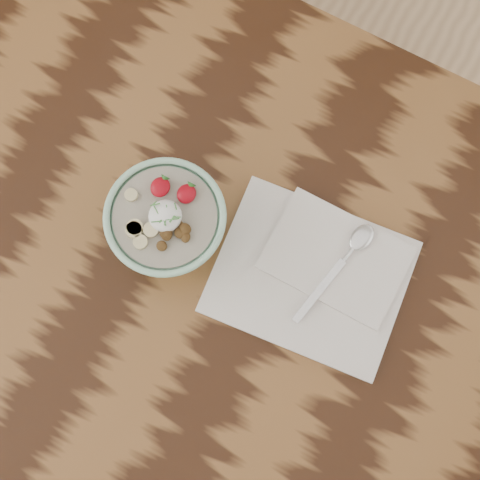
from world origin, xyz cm
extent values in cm
cube|color=black|center=(0.00, 0.00, 73.00)|extent=(160.00, 90.00, 4.00)
cylinder|color=#9FD6B5|center=(4.07, 0.52, 75.55)|extent=(7.64, 7.64, 1.09)
torus|color=#9FD6B5|center=(4.07, 0.52, 84.46)|extent=(17.37, 17.37, 1.00)
cylinder|color=#A29B86|center=(4.07, 0.52, 83.91)|extent=(14.73, 14.73, 0.91)
ellipsoid|color=white|center=(4.29, 0.47, 85.27)|extent=(4.67, 4.67, 2.57)
ellipsoid|color=maroon|center=(5.31, 4.68, 85.10)|extent=(2.66, 2.93, 1.46)
cone|color=#286623|center=(5.31, 5.88, 85.40)|extent=(1.40, 1.03, 1.52)
ellipsoid|color=maroon|center=(1.60, 3.78, 85.12)|extent=(2.74, 3.02, 1.51)
cone|color=#286623|center=(1.60, 5.02, 85.42)|extent=(1.40, 1.03, 1.52)
cylinder|color=beige|center=(2.98, -4.31, 84.77)|extent=(2.03, 2.03, 0.70)
cylinder|color=beige|center=(-1.52, 0.93, 84.77)|extent=(1.86, 1.86, 0.70)
cylinder|color=beige|center=(1.33, -3.24, 84.77)|extent=(2.36, 2.36, 0.70)
cylinder|color=beige|center=(1.26, -2.85, 84.77)|extent=(2.32, 2.32, 0.70)
cylinder|color=beige|center=(3.41, -2.10, 84.77)|extent=(2.16, 2.16, 0.70)
ellipsoid|color=brown|center=(6.55, 0.45, 84.76)|extent=(1.34, 1.41, 0.56)
ellipsoid|color=brown|center=(7.29, -0.64, 84.91)|extent=(2.14, 2.15, 0.80)
ellipsoid|color=brown|center=(5.48, -1.78, 84.92)|extent=(1.64, 1.30, 1.16)
ellipsoid|color=brown|center=(7.58, 0.25, 84.98)|extent=(2.14, 1.99, 1.37)
ellipsoid|color=brown|center=(7.16, -0.68, 84.94)|extent=(2.17, 2.13, 0.90)
ellipsoid|color=brown|center=(7.46, -0.50, 84.86)|extent=(1.80, 1.70, 0.89)
ellipsoid|color=brown|center=(5.80, -1.86, 84.85)|extent=(1.68, 1.70, 0.91)
ellipsoid|color=brown|center=(5.88, -3.41, 84.91)|extent=(2.04, 1.99, 0.80)
ellipsoid|color=brown|center=(8.21, -0.79, 84.91)|extent=(1.62, 1.83, 0.96)
ellipsoid|color=brown|center=(5.63, -1.43, 84.98)|extent=(2.25, 2.14, 1.25)
cylinder|color=#418337|center=(2.31, 1.08, 86.37)|extent=(0.48, 0.95, 0.21)
cylinder|color=#418337|center=(4.41, -0.44, 86.37)|extent=(0.37, 1.03, 0.22)
cylinder|color=#418337|center=(6.07, 0.91, 86.37)|extent=(0.96, 0.64, 0.21)
cylinder|color=#418337|center=(4.81, -0.46, 86.37)|extent=(1.08, 0.98, 0.22)
cylinder|color=#418337|center=(4.75, -0.25, 86.37)|extent=(1.19, 0.82, 0.22)
cylinder|color=#418337|center=(3.91, -0.95, 86.37)|extent=(1.39, 0.99, 0.23)
cylinder|color=#418337|center=(4.34, 1.12, 86.37)|extent=(1.01, 1.32, 0.23)
cylinder|color=#418337|center=(3.02, 0.44, 86.37)|extent=(1.27, 0.91, 0.23)
cylinder|color=#418337|center=(2.51, 1.03, 86.37)|extent=(1.18, 1.04, 0.23)
cylinder|color=#418337|center=(5.61, 0.36, 86.37)|extent=(0.55, 1.20, 0.22)
cylinder|color=#418337|center=(5.58, 0.36, 86.37)|extent=(0.25, 1.11, 0.22)
cylinder|color=#418337|center=(5.11, 2.15, 86.37)|extent=(0.86, 0.86, 0.22)
cylinder|color=#418337|center=(4.96, -0.40, 86.37)|extent=(0.40, 1.09, 0.22)
cylinder|color=#418337|center=(5.84, 0.46, 86.37)|extent=(1.29, 0.99, 0.23)
cube|color=silver|center=(26.03, 4.14, 75.54)|extent=(30.14, 25.34, 1.08)
cube|color=silver|center=(28.19, 8.45, 76.40)|extent=(20.48, 14.04, 0.65)
cube|color=silver|center=(28.15, 2.67, 76.90)|extent=(3.37, 11.74, 0.36)
cylinder|color=silver|center=(29.58, 9.93, 77.08)|extent=(1.29, 3.14, 0.71)
ellipsoid|color=silver|center=(30.15, 12.81, 77.21)|extent=(3.97, 5.20, 0.97)
camera|label=1|loc=(24.08, -14.55, 174.96)|focal=50.00mm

